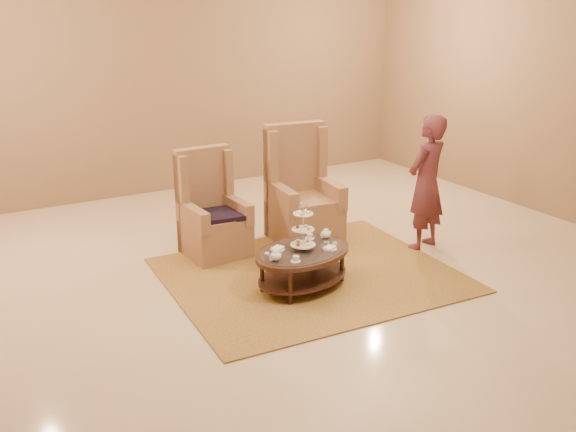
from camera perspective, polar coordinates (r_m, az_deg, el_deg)
ground at (r=6.76m, az=1.92°, el=-5.86°), size 8.00×8.00×0.00m
ceiling at (r=6.76m, az=1.92°, el=-5.86°), size 8.00×8.00×0.02m
wall_back at (r=9.83m, az=-10.61°, el=12.24°), size 8.00×0.04×3.50m
rug at (r=6.90m, az=2.00°, el=-5.24°), size 3.07×2.61×0.02m
tea_table at (r=6.50m, az=1.33°, el=-3.63°), size 1.27×1.03×0.93m
armchair_left at (r=7.40m, az=-6.80°, el=-0.29°), size 0.69×0.72×1.22m
armchair_right at (r=7.81m, az=1.17°, el=1.29°), size 0.83×0.86×1.40m
person at (r=7.58m, az=12.20°, el=2.90°), size 0.66×0.53×1.59m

